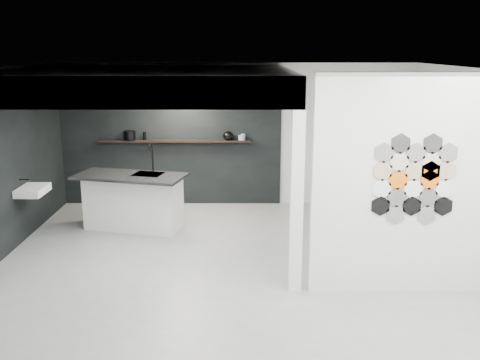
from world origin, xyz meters
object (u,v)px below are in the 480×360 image
(partition_panel, at_px, (409,186))
(bottle_dark, at_px, (145,136))
(stockpot, at_px, (130,135))
(glass_bowl, at_px, (242,138))
(kitchen_island, at_px, (133,201))
(glass_vase, at_px, (243,137))
(wall_basin, at_px, (33,190))
(kettle, at_px, (228,136))
(utensil_cup, at_px, (131,138))

(partition_panel, bearing_deg, bottle_dark, 136.03)
(stockpot, bearing_deg, partition_panel, -41.99)
(stockpot, relative_size, glass_bowl, 1.62)
(kitchen_island, height_order, glass_vase, kitchen_island)
(wall_basin, bearing_deg, glass_vase, 31.35)
(kitchen_island, xyz_separation_m, glass_vase, (1.91, 1.46, 0.88))
(kitchen_island, relative_size, bottle_dark, 12.48)
(partition_panel, xyz_separation_m, bottle_dark, (-4.01, 3.87, -0.00))
(bottle_dark, bearing_deg, stockpot, 180.00)
(partition_panel, distance_m, bottle_dark, 5.57)
(glass_bowl, bearing_deg, bottle_dark, 180.00)
(glass_vase, bearing_deg, bottle_dark, 180.00)
(wall_basin, xyz_separation_m, glass_bowl, (3.36, 2.07, 0.52))
(glass_bowl, bearing_deg, wall_basin, -148.46)
(kitchen_island, bearing_deg, wall_basin, -143.96)
(glass_vase, bearing_deg, kitchen_island, -142.62)
(kettle, xyz_separation_m, glass_bowl, (0.27, 0.00, -0.04))
(wall_basin, relative_size, glass_vase, 4.88)
(stockpot, xyz_separation_m, glass_vase, (2.22, 0.00, -0.03))
(stockpot, height_order, glass_vase, stockpot)
(glass_vase, relative_size, utensil_cup, 1.30)
(wall_basin, distance_m, kettle, 3.76)
(stockpot, distance_m, kettle, 1.93)
(wall_basin, distance_m, bottle_dark, 2.59)
(bottle_dark, height_order, utensil_cup, bottle_dark)
(partition_panel, xyz_separation_m, glass_bowl, (-2.10, 3.87, -0.03))
(partition_panel, relative_size, kettle, 13.70)
(stockpot, bearing_deg, utensil_cup, 0.00)
(stockpot, distance_m, glass_vase, 2.22)
(wall_basin, bearing_deg, utensil_cup, 60.01)
(glass_bowl, relative_size, bottle_dark, 0.86)
(glass_bowl, xyz_separation_m, bottle_dark, (-1.91, 0.00, 0.03))
(kettle, height_order, glass_bowl, kettle)
(kettle, bearing_deg, partition_panel, -74.00)
(wall_basin, bearing_deg, kettle, 33.69)
(kitchen_island, xyz_separation_m, stockpot, (-0.31, 1.46, 0.91))
(partition_panel, distance_m, glass_vase, 4.39)
(stockpot, height_order, bottle_dark, stockpot)
(kettle, bearing_deg, utensil_cup, 164.51)
(wall_basin, distance_m, glass_vase, 4.00)
(wall_basin, height_order, stockpot, stockpot)
(kitchen_island, relative_size, glass_bowl, 14.47)
(kettle, bearing_deg, glass_bowl, -15.49)
(wall_basin, xyz_separation_m, bottle_dark, (1.46, 2.07, 0.55))
(kitchen_island, distance_m, stockpot, 1.74)
(stockpot, relative_size, bottle_dark, 1.39)
(glass_vase, bearing_deg, utensil_cup, 180.00)
(wall_basin, bearing_deg, partition_panel, -18.23)
(wall_basin, bearing_deg, stockpot, 60.44)
(utensil_cup, bearing_deg, kitchen_island, -78.67)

